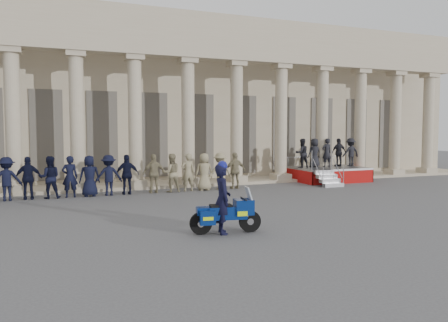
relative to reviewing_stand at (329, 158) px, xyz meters
The scene contains 6 objects.
ground 11.85m from the reviewing_stand, 141.04° to the right, with size 90.00×90.00×0.00m, color #4A4A4C.
building 12.19m from the reviewing_stand, 141.34° to the left, with size 40.00×12.50×9.00m.
officer_rank 13.48m from the reviewing_stand, behind, with size 15.45×0.66×1.74m.
reviewing_stand is the anchor object (origin of this frame).
motorcycle 13.54m from the reviewing_stand, 136.45° to the right, with size 1.95×0.91×1.26m.
rider 13.59m from the reviewing_stand, 136.81° to the right, with size 0.56×0.75×1.97m.
Camera 1 is at (-4.96, -12.72, 2.78)m, focal length 35.00 mm.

